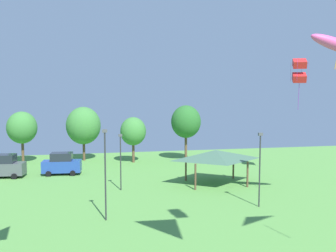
% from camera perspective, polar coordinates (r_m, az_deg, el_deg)
% --- Properties ---
extents(kite_flying_7, '(1.93, 2.02, 5.76)m').
position_cam_1_polar(kite_flying_7, '(42.54, 20.33, 8.33)').
color(kite_flying_7, red).
extents(parked_car_leftmost, '(4.63, 2.40, 2.65)m').
position_cam_1_polar(parked_car_leftmost, '(44.47, -24.82, -5.89)').
color(parked_car_leftmost, '#4C5156').
rests_on(parked_car_leftmost, ground).
extents(parked_car_second_from_left, '(4.51, 2.32, 2.59)m').
position_cam_1_polar(parked_car_second_from_left, '(43.75, -16.66, -5.84)').
color(parked_car_second_from_left, '#234299').
rests_on(parked_car_second_from_left, ground).
extents(park_pavilion, '(7.09, 4.92, 3.60)m').
position_cam_1_polar(park_pavilion, '(37.59, 7.68, -4.62)').
color(park_pavilion, brown).
rests_on(park_pavilion, ground).
extents(light_post_0, '(0.36, 0.20, 6.82)m').
position_cam_1_polar(light_post_0, '(26.77, -10.03, -6.94)').
color(light_post_0, '#2D2D33').
rests_on(light_post_0, ground).
extents(light_post_2, '(0.36, 0.20, 6.22)m').
position_cam_1_polar(light_post_2, '(30.55, 14.51, -6.12)').
color(light_post_2, '#2D2D33').
rests_on(light_post_2, ground).
extents(light_post_3, '(0.36, 0.20, 5.54)m').
position_cam_1_polar(light_post_3, '(35.07, -7.61, -5.17)').
color(light_post_3, '#2D2D33').
rests_on(light_post_3, ground).
extents(treeline_tree_1, '(3.98, 3.98, 7.11)m').
position_cam_1_polar(treeline_tree_1, '(52.23, -22.38, -0.26)').
color(treeline_tree_1, brown).
rests_on(treeline_tree_1, ground).
extents(treeline_tree_2, '(4.84, 4.84, 7.67)m').
position_cam_1_polar(treeline_tree_2, '(51.82, -13.41, 0.05)').
color(treeline_tree_2, brown).
rests_on(treeline_tree_2, ground).
extents(treeline_tree_3, '(3.55, 3.55, 6.30)m').
position_cam_1_polar(treeline_tree_3, '(49.27, -5.61, -0.87)').
color(treeline_tree_3, brown).
rests_on(treeline_tree_3, ground).
extents(treeline_tree_4, '(4.24, 4.24, 7.88)m').
position_cam_1_polar(treeline_tree_4, '(50.72, 2.90, 0.68)').
color(treeline_tree_4, brown).
rests_on(treeline_tree_4, ground).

